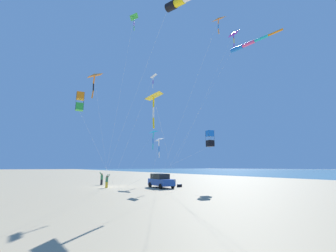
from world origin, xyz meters
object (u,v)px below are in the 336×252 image
object	(u,v)px
person_adult_flyer	(102,178)
kite_delta_teal_far_right	(218,20)
kite_delta_yellow_midlevel	(233,34)
kite_delta_long_streamer_left	(153,77)
parked_car	(161,180)
kite_box_red_high_left	(210,139)
person_child_green_jacket	(107,180)
kite_delta_long_streamer_right	(134,18)
cooler_box	(179,185)
kite_box_magenta_far_left	(80,101)
kite_delta_orange_high_right	(154,132)
kite_delta_small_distant	(153,96)
kite_windsock_blue_topmost	(247,44)
kite_windsock_checkered_midright	(182,1)
kite_delta_white_trailing	(159,140)
kite_delta_rainbow_low_near	(94,76)

from	to	relation	value
person_adult_flyer	kite_delta_teal_far_right	size ratio (longest dim) A/B	0.11
kite_delta_yellow_midlevel	kite_delta_long_streamer_left	xyz separation A→B (m)	(-11.70, 2.81, -8.42)
parked_car	kite_box_red_high_left	bearing A→B (deg)	-56.91
person_child_green_jacket	kite_delta_long_streamer_left	size ratio (longest dim) A/B	0.13
kite_delta_yellow_midlevel	kite_delta_long_streamer_right	distance (m)	15.66
cooler_box	kite_delta_yellow_midlevel	size ratio (longest dim) A/B	0.03
kite_delta_teal_far_right	kite_box_magenta_far_left	distance (m)	17.64
cooler_box	kite_delta_orange_high_right	size ratio (longest dim) A/B	0.07
parked_car	kite_delta_long_streamer_left	distance (m)	13.82
person_child_green_jacket	kite_delta_small_distant	world-z (taller)	kite_delta_small_distant
kite_delta_small_distant	person_adult_flyer	bearing A→B (deg)	85.50
kite_windsock_blue_topmost	kite_windsock_checkered_midright	distance (m)	12.17
kite_delta_white_trailing	kite_delta_long_streamer_left	xyz separation A→B (m)	(-1.48, -1.05, 7.50)
kite_delta_long_streamer_left	kite_delta_white_trailing	bearing A→B (deg)	35.38
cooler_box	kite_delta_long_streamer_right	bearing A→B (deg)	-149.85
kite_delta_rainbow_low_near	kite_delta_long_streamer_right	bearing A→B (deg)	-64.85
kite_box_magenta_far_left	kite_delta_orange_high_right	bearing A→B (deg)	22.86
kite_delta_orange_high_right	kite_delta_long_streamer_right	world-z (taller)	kite_delta_long_streamer_right
parked_car	kite_windsock_checkered_midright	world-z (taller)	kite_windsock_checkered_midright
kite_delta_small_distant	kite_windsock_checkered_midright	bearing A→B (deg)	-50.62
person_child_green_jacket	kite_box_red_high_left	distance (m)	14.89
kite_delta_rainbow_low_near	kite_windsock_blue_topmost	xyz separation A→B (m)	(16.49, -9.36, 4.75)
person_child_green_jacket	kite_box_red_high_left	bearing A→B (deg)	-43.58
kite_delta_long_streamer_left	kite_box_magenta_far_left	world-z (taller)	kite_delta_long_streamer_left
kite_windsock_checkered_midright	kite_windsock_blue_topmost	bearing A→B (deg)	10.26
kite_delta_long_streamer_right	kite_delta_rainbow_low_near	bearing A→B (deg)	115.15
person_child_green_jacket	kite_delta_white_trailing	size ratio (longest dim) A/B	0.28
kite_delta_yellow_midlevel	kite_delta_small_distant	bearing A→B (deg)	-167.43
kite_windsock_checkered_midright	kite_delta_white_trailing	bearing A→B (deg)	71.64
kite_delta_white_trailing	kite_box_red_high_left	xyz separation A→B (m)	(6.08, -2.56, 0.31)
kite_delta_long_streamer_right	kite_delta_orange_high_right	bearing A→B (deg)	51.65
kite_delta_orange_high_right	kite_box_red_high_left	xyz separation A→B (m)	(2.57, -10.32, -2.02)
person_adult_flyer	cooler_box	bearing A→B (deg)	-48.73
parked_car	kite_box_red_high_left	world-z (taller)	kite_box_red_high_left
kite_delta_rainbow_low_near	kite_delta_yellow_midlevel	bearing A→B (deg)	-18.97
parked_car	kite_delta_white_trailing	size ratio (longest dim) A/B	0.68
kite_delta_yellow_midlevel	kite_delta_rainbow_low_near	xyz separation A→B (m)	(-17.84, 6.13, -8.53)
kite_box_magenta_far_left	kite_windsock_checkered_midright	bearing A→B (deg)	-63.52
kite_delta_yellow_midlevel	kite_delta_orange_high_right	world-z (taller)	kite_delta_yellow_midlevel
kite_delta_small_distant	kite_delta_teal_far_right	xyz separation A→B (m)	(7.11, -1.13, 9.54)
person_adult_flyer	person_child_green_jacket	distance (m)	5.24
kite_delta_small_distant	kite_windsock_blue_topmost	xyz separation A→B (m)	(13.62, 0.11, 9.51)
parked_car	kite_box_magenta_far_left	world-z (taller)	kite_box_magenta_far_left
kite_delta_white_trailing	kite_box_magenta_far_left	distance (m)	10.12
kite_delta_orange_high_right	kite_delta_teal_far_right	bearing A→B (deg)	-94.09
kite_box_red_high_left	kite_delta_long_streamer_left	bearing A→B (deg)	168.75
kite_delta_teal_far_right	kite_box_magenta_far_left	world-z (taller)	kite_delta_teal_far_right
kite_box_magenta_far_left	kite_windsock_checkered_midright	xyz separation A→B (m)	(5.86, -11.76, 7.24)
parked_car	kite_box_magenta_far_left	distance (m)	14.47
parked_car	kite_delta_long_streamer_right	world-z (taller)	kite_delta_long_streamer_right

